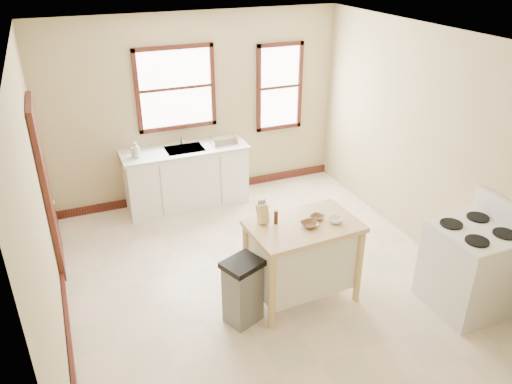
{
  "coord_description": "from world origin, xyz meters",
  "views": [
    {
      "loc": [
        -1.94,
        -4.51,
        3.66
      ],
      "look_at": [
        0.09,
        0.4,
        0.97
      ],
      "focal_mm": 35.0,
      "sensor_mm": 36.0,
      "label": 1
    }
  ],
  "objects_px": {
    "knife_block": "(263,214)",
    "pepper_grinder": "(276,217)",
    "dish_rack": "(224,141)",
    "soap_bottle_b": "(135,150)",
    "bowl_a": "(310,224)",
    "kitchen_island": "(302,261)",
    "bowl_b": "(317,217)",
    "trash_bin": "(243,291)",
    "soap_bottle_a": "(136,150)",
    "bowl_c": "(335,220)",
    "gas_stove": "(471,258)"
  },
  "relations": [
    {
      "from": "kitchen_island",
      "to": "knife_block",
      "type": "relative_size",
      "value": 5.86
    },
    {
      "from": "dish_rack",
      "to": "soap_bottle_a",
      "type": "bearing_deg",
      "value": -177.11
    },
    {
      "from": "soap_bottle_b",
      "to": "bowl_b",
      "type": "distance_m",
      "value": 2.99
    },
    {
      "from": "bowl_b",
      "to": "kitchen_island",
      "type": "bearing_deg",
      "value": -166.93
    },
    {
      "from": "soap_bottle_a",
      "to": "dish_rack",
      "type": "xyz_separation_m",
      "value": [
        1.3,
        0.03,
        -0.07
      ]
    },
    {
      "from": "soap_bottle_a",
      "to": "bowl_c",
      "type": "height_order",
      "value": "soap_bottle_a"
    },
    {
      "from": "trash_bin",
      "to": "knife_block",
      "type": "bearing_deg",
      "value": 19.17
    },
    {
      "from": "bowl_a",
      "to": "bowl_c",
      "type": "xyz_separation_m",
      "value": [
        0.29,
        -0.03,
        0.0
      ]
    },
    {
      "from": "knife_block",
      "to": "bowl_c",
      "type": "relative_size",
      "value": 1.3
    },
    {
      "from": "knife_block",
      "to": "bowl_a",
      "type": "bearing_deg",
      "value": -35.66
    },
    {
      "from": "kitchen_island",
      "to": "bowl_c",
      "type": "bearing_deg",
      "value": -19.7
    },
    {
      "from": "trash_bin",
      "to": "gas_stove",
      "type": "height_order",
      "value": "gas_stove"
    },
    {
      "from": "kitchen_island",
      "to": "bowl_c",
      "type": "relative_size",
      "value": 7.6
    },
    {
      "from": "knife_block",
      "to": "bowl_a",
      "type": "height_order",
      "value": "knife_block"
    },
    {
      "from": "kitchen_island",
      "to": "bowl_c",
      "type": "xyz_separation_m",
      "value": [
        0.32,
        -0.1,
        0.5
      ]
    },
    {
      "from": "soap_bottle_a",
      "to": "soap_bottle_b",
      "type": "xyz_separation_m",
      "value": [
        -0.01,
        0.04,
        -0.01
      ]
    },
    {
      "from": "soap_bottle_b",
      "to": "bowl_a",
      "type": "relative_size",
      "value": 1.13
    },
    {
      "from": "kitchen_island",
      "to": "pepper_grinder",
      "type": "bearing_deg",
      "value": 152.61
    },
    {
      "from": "dish_rack",
      "to": "trash_bin",
      "type": "relative_size",
      "value": 0.51
    },
    {
      "from": "bowl_a",
      "to": "bowl_c",
      "type": "height_order",
      "value": "bowl_c"
    },
    {
      "from": "soap_bottle_a",
      "to": "bowl_a",
      "type": "xyz_separation_m",
      "value": [
        1.33,
        -2.66,
        -0.06
      ]
    },
    {
      "from": "kitchen_island",
      "to": "bowl_b",
      "type": "bearing_deg",
      "value": 10.26
    },
    {
      "from": "soap_bottle_b",
      "to": "trash_bin",
      "type": "relative_size",
      "value": 0.28
    },
    {
      "from": "bowl_a",
      "to": "gas_stove",
      "type": "xyz_separation_m",
      "value": [
        1.56,
        -0.75,
        -0.36
      ]
    },
    {
      "from": "knife_block",
      "to": "soap_bottle_b",
      "type": "bearing_deg",
      "value": 106.18
    },
    {
      "from": "knife_block",
      "to": "pepper_grinder",
      "type": "height_order",
      "value": "knife_block"
    },
    {
      "from": "knife_block",
      "to": "soap_bottle_a",
      "type": "bearing_deg",
      "value": 106.3
    },
    {
      "from": "soap_bottle_a",
      "to": "dish_rack",
      "type": "distance_m",
      "value": 1.3
    },
    {
      "from": "pepper_grinder",
      "to": "bowl_c",
      "type": "bearing_deg",
      "value": -20.49
    },
    {
      "from": "trash_bin",
      "to": "bowl_b",
      "type": "bearing_deg",
      "value": -12.53
    },
    {
      "from": "bowl_a",
      "to": "gas_stove",
      "type": "bearing_deg",
      "value": -25.83
    },
    {
      "from": "knife_block",
      "to": "pepper_grinder",
      "type": "distance_m",
      "value": 0.14
    },
    {
      "from": "dish_rack",
      "to": "bowl_a",
      "type": "height_order",
      "value": "dish_rack"
    },
    {
      "from": "soap_bottle_b",
      "to": "bowl_b",
      "type": "xyz_separation_m",
      "value": [
        1.48,
        -2.59,
        -0.05
      ]
    },
    {
      "from": "pepper_grinder",
      "to": "trash_bin",
      "type": "bearing_deg",
      "value": -153.1
    },
    {
      "from": "pepper_grinder",
      "to": "trash_bin",
      "type": "relative_size",
      "value": 0.2
    },
    {
      "from": "bowl_b",
      "to": "bowl_c",
      "type": "relative_size",
      "value": 0.96
    },
    {
      "from": "soap_bottle_b",
      "to": "kitchen_island",
      "type": "relative_size",
      "value": 0.18
    },
    {
      "from": "dish_rack",
      "to": "knife_block",
      "type": "bearing_deg",
      "value": -97.91
    },
    {
      "from": "kitchen_island",
      "to": "bowl_c",
      "type": "distance_m",
      "value": 0.61
    },
    {
      "from": "pepper_grinder",
      "to": "bowl_b",
      "type": "xyz_separation_m",
      "value": [
        0.46,
        -0.08,
        -0.06
      ]
    },
    {
      "from": "soap_bottle_a",
      "to": "kitchen_island",
      "type": "height_order",
      "value": "soap_bottle_a"
    },
    {
      "from": "dish_rack",
      "to": "soap_bottle_b",
      "type": "bearing_deg",
      "value": -178.69
    },
    {
      "from": "kitchen_island",
      "to": "trash_bin",
      "type": "bearing_deg",
      "value": -173.87
    },
    {
      "from": "soap_bottle_a",
      "to": "dish_rack",
      "type": "height_order",
      "value": "soap_bottle_a"
    },
    {
      "from": "bowl_c",
      "to": "trash_bin",
      "type": "bearing_deg",
      "value": -178.94
    },
    {
      "from": "knife_block",
      "to": "bowl_b",
      "type": "xyz_separation_m",
      "value": [
        0.58,
        -0.15,
        -0.08
      ]
    },
    {
      "from": "soap_bottle_a",
      "to": "bowl_a",
      "type": "distance_m",
      "value": 2.98
    },
    {
      "from": "soap_bottle_b",
      "to": "pepper_grinder",
      "type": "xyz_separation_m",
      "value": [
        1.03,
        -2.51,
        0.01
      ]
    },
    {
      "from": "bowl_b",
      "to": "dish_rack",
      "type": "bearing_deg",
      "value": 93.92
    }
  ]
}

